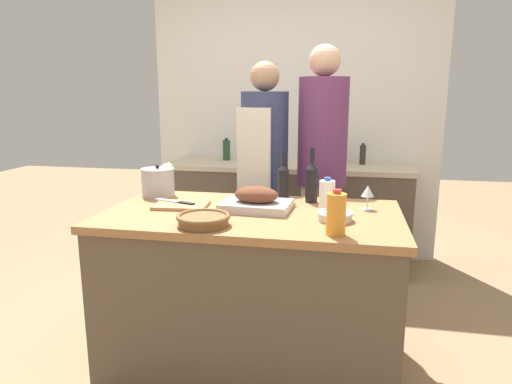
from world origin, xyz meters
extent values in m
plane|color=#9E7A56|center=(0.00, 0.00, 0.00)|extent=(12.00, 12.00, 0.00)
cube|color=brown|center=(0.00, 0.00, 0.41)|extent=(1.49, 0.81, 0.82)
cube|color=#A37042|center=(0.00, 0.00, 0.84)|extent=(1.53, 0.84, 0.04)
cube|color=brown|center=(0.00, 1.56, 0.42)|extent=(1.99, 0.58, 0.85)
cube|color=beige|center=(0.00, 1.56, 0.87)|extent=(2.05, 0.60, 0.04)
cube|color=silver|center=(0.00, 1.91, 1.27)|extent=(2.55, 0.10, 2.55)
cube|color=#BCBCC1|center=(0.02, 0.05, 0.89)|extent=(0.37, 0.28, 0.04)
ellipsoid|color=brown|center=(0.02, 0.05, 0.95)|extent=(0.24, 0.17, 0.09)
cylinder|color=brown|center=(-0.17, -0.29, 0.89)|extent=(0.23, 0.23, 0.04)
torus|color=brown|center=(-0.17, -0.29, 0.91)|extent=(0.25, 0.25, 0.02)
cube|color=#AD7F51|center=(-0.40, 0.03, 0.87)|extent=(0.30, 0.22, 0.02)
cylinder|color=#B7B7BC|center=(-0.63, 0.28, 0.94)|extent=(0.19, 0.19, 0.15)
cylinder|color=#B7B7BC|center=(-0.63, 0.28, 1.02)|extent=(0.20, 0.20, 0.01)
sphere|color=black|center=(-0.63, 0.28, 1.04)|extent=(0.02, 0.02, 0.02)
cylinder|color=beige|center=(0.43, -0.08, 0.88)|extent=(0.16, 0.16, 0.04)
torus|color=beige|center=(0.43, -0.08, 0.90)|extent=(0.18, 0.18, 0.02)
cylinder|color=orange|center=(0.44, -0.31, 0.96)|extent=(0.08, 0.08, 0.18)
cylinder|color=red|center=(0.44, -0.31, 1.06)|extent=(0.04, 0.04, 0.02)
cylinder|color=white|center=(0.38, 0.06, 0.95)|extent=(0.08, 0.08, 0.17)
cylinder|color=#3360B2|center=(0.38, 0.06, 1.04)|extent=(0.03, 0.03, 0.02)
cylinder|color=black|center=(0.29, 0.29, 0.96)|extent=(0.07, 0.07, 0.19)
cone|color=black|center=(0.29, 0.29, 1.07)|extent=(0.07, 0.07, 0.04)
cylinder|color=black|center=(0.29, 0.29, 1.13)|extent=(0.03, 0.03, 0.08)
cylinder|color=black|center=(0.13, 0.30, 0.95)|extent=(0.06, 0.06, 0.18)
cone|color=black|center=(0.13, 0.30, 1.06)|extent=(0.06, 0.06, 0.03)
cylinder|color=black|center=(0.13, 0.30, 1.11)|extent=(0.02, 0.02, 0.07)
cylinder|color=silver|center=(0.59, 0.17, 0.87)|extent=(0.07, 0.07, 0.00)
cylinder|color=silver|center=(0.59, 0.17, 0.90)|extent=(0.01, 0.01, 0.07)
cone|color=silver|center=(0.59, 0.17, 0.96)|extent=(0.07, 0.07, 0.06)
cube|color=#B7B7BC|center=(-0.49, 0.08, 0.89)|extent=(0.16, 0.08, 0.01)
cube|color=black|center=(-0.37, 0.04, 0.89)|extent=(0.10, 0.06, 0.01)
cube|color=silver|center=(0.38, 1.64, 0.91)|extent=(0.18, 0.14, 0.05)
cylinder|color=#B7B7BC|center=(0.36, 1.64, 0.98)|extent=(0.13, 0.13, 0.09)
cube|color=silver|center=(0.44, 1.64, 1.02)|extent=(0.05, 0.08, 0.16)
cube|color=silver|center=(0.38, 1.64, 1.14)|extent=(0.17, 0.08, 0.08)
cylinder|color=#332D28|center=(0.61, 1.63, 0.97)|extent=(0.05, 0.05, 0.16)
cylinder|color=black|center=(0.61, 1.63, 1.05)|extent=(0.02, 0.02, 0.02)
cylinder|color=#234C28|center=(-0.57, 1.66, 0.97)|extent=(0.07, 0.07, 0.18)
cylinder|color=black|center=(-0.57, 1.66, 1.07)|extent=(0.03, 0.03, 0.02)
cube|color=beige|center=(-0.07, 0.80, 0.40)|extent=(0.30, 0.25, 0.81)
cylinder|color=navy|center=(-0.07, 0.80, 1.14)|extent=(0.32, 0.32, 0.67)
sphere|color=tan|center=(-0.07, 0.80, 1.58)|extent=(0.19, 0.19, 0.19)
cube|color=silver|center=(-0.12, 0.66, 0.95)|extent=(0.24, 0.09, 0.85)
cube|color=beige|center=(0.31, 0.85, 0.43)|extent=(0.29, 0.21, 0.86)
cylinder|color=#663360|center=(0.31, 0.85, 1.21)|extent=(0.33, 0.33, 0.71)
sphere|color=#DBAD89|center=(0.31, 0.85, 1.68)|extent=(0.21, 0.21, 0.21)
camera|label=1|loc=(0.47, -2.24, 1.47)|focal=32.00mm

